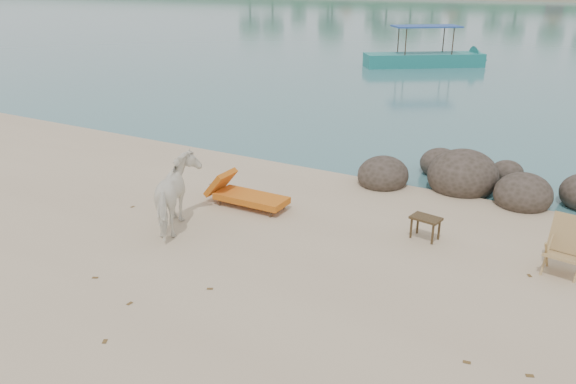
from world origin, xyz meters
name	(u,v)px	position (x,y,z in m)	size (l,w,h in m)	color
boulders	(482,182)	(1.81, 6.53, 0.23)	(6.41, 2.99, 1.21)	#302920
cow	(178,196)	(-2.88, 1.43, 0.70)	(0.76, 1.66, 1.40)	white
side_table	(425,230)	(1.45, 3.34, 0.22)	(0.54, 0.35, 0.44)	#2F2313
lounge_chair	(251,195)	(-2.26, 3.04, 0.30)	(1.99, 0.69, 0.60)	#BF6616
deck_chair	(565,250)	(3.82, 3.14, 0.47)	(0.60, 0.66, 0.95)	tan
boat_near	(426,33)	(-5.36, 25.36, 1.79)	(7.40, 1.66, 3.59)	#1F7A76
dead_leaves	(202,310)	(-0.72, -0.66, 0.00)	(8.35, 7.00, 0.00)	brown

